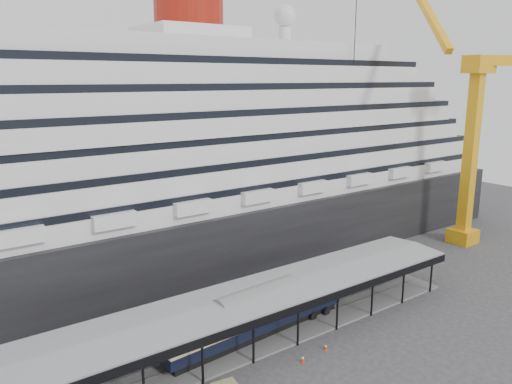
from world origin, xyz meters
The scene contains 7 objects.
ground centered at (0.00, 0.00, 0.00)m, with size 200.00×200.00×0.00m, color #323234.
cruise_ship centered at (0.05, 32.00, 18.35)m, with size 130.00×30.00×43.90m.
platform_canopy centered at (0.00, 5.00, 2.36)m, with size 56.00×9.18×5.30m.
crane_yellow centered at (47.06, 10.54, 19.96)m, with size 23.83×18.78×47.60m.
pullman_carriage centered at (0.62, 5.00, 2.79)m, with size 23.67×4.59×23.10m.
traffic_cone_mid centered at (1.16, -1.88, 0.39)m, with size 0.51×0.51×0.79m.
traffic_cone_right centered at (4.66, -1.52, 0.35)m, with size 0.47×0.47×0.71m.
Camera 1 is at (-28.90, -35.25, 27.66)m, focal length 35.00 mm.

